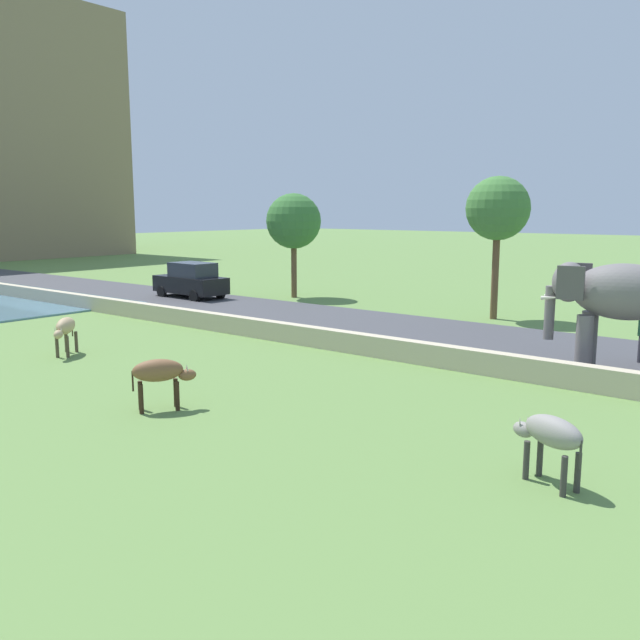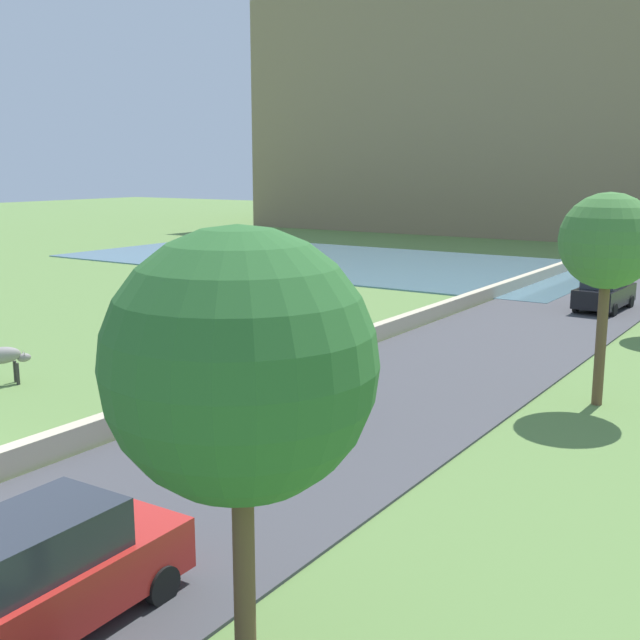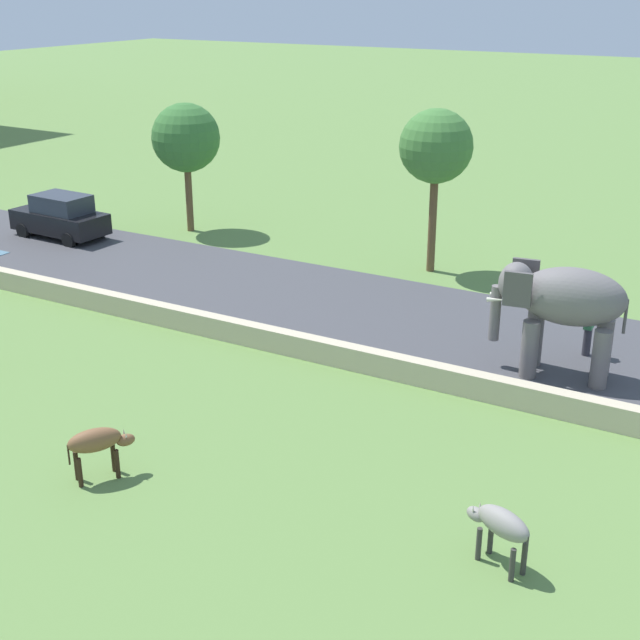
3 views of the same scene
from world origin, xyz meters
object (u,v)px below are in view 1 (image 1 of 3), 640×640
car_black (191,281)px  cow_grey (551,435)px  elephant (615,299)px  cow_brown (160,373)px  cow_tan (65,328)px

car_black → cow_grey: 25.02m
elephant → cow_brown: bearing=145.0°
elephant → car_black: 21.10m
cow_brown → cow_grey: 8.25m
elephant → cow_grey: elephant is taller
elephant → car_black: (3.18, 20.83, -1.14)m
cow_tan → cow_grey: size_ratio=0.91×
cow_tan → cow_brown: (-1.77, -6.82, 0.00)m
car_black → cow_tan: car_black is taller
elephant → cow_tan: 15.80m
elephant → cow_tan: (-7.93, 13.61, -1.20)m
elephant → car_black: size_ratio=0.87×
cow_tan → cow_grey: (-0.46, -14.97, 0.00)m
elephant → car_black: bearing=81.3°
cow_grey → elephant: bearing=9.2°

